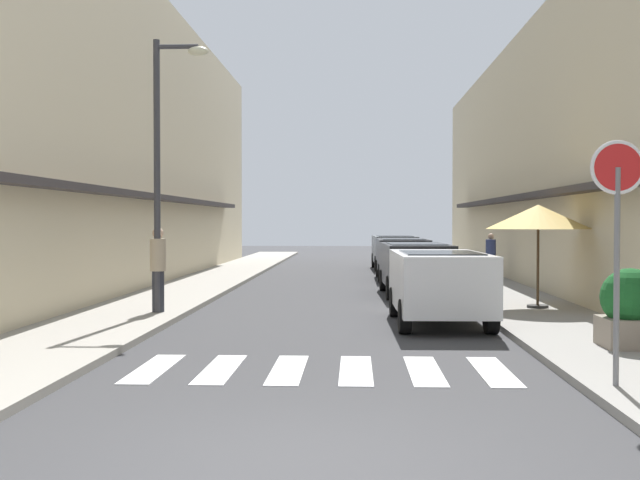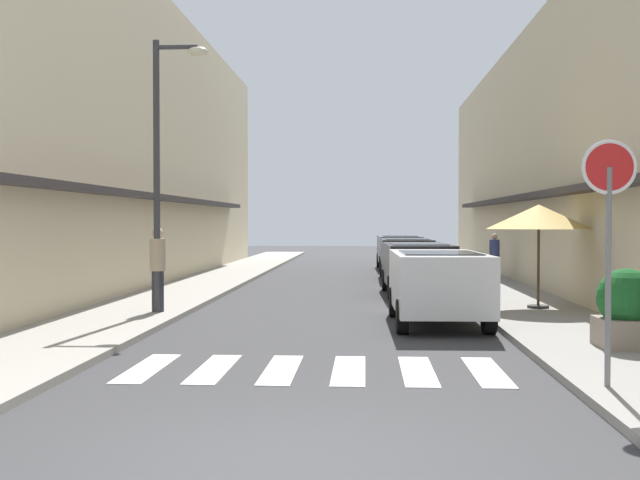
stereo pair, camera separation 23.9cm
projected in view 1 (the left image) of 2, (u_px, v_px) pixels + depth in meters
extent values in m
plane|color=#38383A|center=(339.00, 294.00, 22.51)|extent=(87.62, 87.62, 0.00)
cube|color=#9E998E|center=(186.00, 291.00, 22.71)|extent=(2.49, 55.76, 0.12)
cube|color=gray|center=(495.00, 292.00, 22.31)|extent=(2.49, 55.76, 0.12)
cube|color=beige|center=(70.00, 135.00, 23.76)|extent=(5.00, 37.84, 9.38)
cube|color=#332D2D|center=(160.00, 198.00, 23.68)|extent=(0.50, 26.49, 0.16)
cube|color=beige|center=(618.00, 154.00, 23.04)|extent=(5.00, 37.84, 8.16)
cube|color=#332D2D|center=(523.00, 197.00, 23.19)|extent=(0.50, 26.49, 0.16)
cube|color=silver|center=(154.00, 368.00, 11.03)|extent=(0.45, 2.20, 0.01)
cube|color=silver|center=(221.00, 369.00, 10.98)|extent=(0.45, 2.20, 0.01)
cube|color=silver|center=(288.00, 370.00, 10.94)|extent=(0.45, 2.20, 0.01)
cube|color=silver|center=(356.00, 370.00, 10.90)|extent=(0.45, 2.20, 0.01)
cube|color=silver|center=(424.00, 371.00, 10.86)|extent=(0.45, 2.20, 0.01)
cube|color=silver|center=(493.00, 371.00, 10.81)|extent=(0.45, 2.20, 0.01)
cube|color=silver|center=(439.00, 281.00, 15.75)|extent=(1.82, 3.99, 1.13)
cube|color=black|center=(440.00, 266.00, 15.54)|extent=(1.51, 2.24, 0.56)
cylinder|color=black|center=(395.00, 302.00, 17.08)|extent=(0.23, 0.64, 0.64)
cylinder|color=black|center=(468.00, 302.00, 17.04)|extent=(0.23, 0.64, 0.64)
cylinder|color=black|center=(405.00, 316.00, 14.48)|extent=(0.23, 0.64, 0.64)
cylinder|color=black|center=(491.00, 317.00, 14.43)|extent=(0.23, 0.64, 0.64)
cube|color=black|center=(415.00, 264.00, 22.01)|extent=(1.88, 4.20, 1.13)
cube|color=black|center=(416.00, 253.00, 21.80)|extent=(1.54, 2.37, 0.56)
cylinder|color=black|center=(384.00, 280.00, 23.40)|extent=(0.24, 0.65, 0.64)
cylinder|color=black|center=(437.00, 280.00, 23.38)|extent=(0.24, 0.65, 0.64)
cylinder|color=black|center=(391.00, 288.00, 20.67)|extent=(0.24, 0.65, 0.64)
cylinder|color=black|center=(451.00, 288.00, 20.65)|extent=(0.24, 0.65, 0.64)
cube|color=black|center=(402.00, 255.00, 27.95)|extent=(1.75, 3.95, 1.13)
cube|color=black|center=(403.00, 247.00, 27.75)|extent=(1.47, 2.21, 0.56)
cylinder|color=black|center=(379.00, 268.00, 29.30)|extent=(0.22, 0.64, 0.64)
cylinder|color=black|center=(422.00, 269.00, 29.23)|extent=(0.22, 0.64, 0.64)
cylinder|color=black|center=(381.00, 273.00, 26.70)|extent=(0.22, 0.64, 0.64)
cylinder|color=black|center=(428.00, 273.00, 26.63)|extent=(0.22, 0.64, 0.64)
cube|color=#4C5156|center=(394.00, 249.00, 33.87)|extent=(1.84, 4.29, 1.13)
cube|color=black|center=(394.00, 242.00, 33.65)|extent=(1.52, 2.41, 0.56)
cylinder|color=black|center=(374.00, 260.00, 35.30)|extent=(0.23, 0.64, 0.64)
cylinder|color=black|center=(409.00, 260.00, 35.27)|extent=(0.23, 0.64, 0.64)
cylinder|color=black|center=(377.00, 264.00, 32.50)|extent=(0.23, 0.64, 0.64)
cylinder|color=black|center=(416.00, 264.00, 32.46)|extent=(0.23, 0.64, 0.64)
cylinder|color=slate|center=(617.00, 277.00, 9.30)|extent=(0.07, 0.07, 2.60)
cylinder|color=red|center=(618.00, 167.00, 9.27)|extent=(0.64, 0.03, 0.64)
torus|color=white|center=(618.00, 167.00, 9.27)|extent=(0.65, 0.05, 0.65)
cylinder|color=#38383D|center=(157.00, 177.00, 16.80)|extent=(0.14, 0.14, 5.85)
cylinder|color=#38383D|center=(177.00, 47.00, 16.72)|extent=(0.90, 0.10, 0.10)
ellipsoid|color=beige|center=(198.00, 51.00, 16.70)|extent=(0.44, 0.28, 0.20)
cylinder|color=#262626|center=(538.00, 306.00, 17.78)|extent=(0.48, 0.48, 0.06)
cylinder|color=#4C3823|center=(538.00, 262.00, 17.76)|extent=(0.06, 0.06, 2.07)
cone|color=#D8B259|center=(538.00, 217.00, 17.73)|extent=(2.34, 2.34, 0.55)
cube|color=gray|center=(630.00, 332.00, 12.20)|extent=(0.87, 0.87, 0.46)
sphere|color=#195623|center=(630.00, 297.00, 12.18)|extent=(0.91, 0.91, 0.91)
cylinder|color=#282B33|center=(158.00, 291.00, 16.94)|extent=(0.26, 0.26, 0.89)
cylinder|color=tan|center=(158.00, 255.00, 16.92)|extent=(0.34, 0.34, 0.70)
sphere|color=tan|center=(158.00, 233.00, 16.91)|extent=(0.24, 0.24, 0.24)
cylinder|color=#282B33|center=(491.00, 268.00, 26.29)|extent=(0.26, 0.26, 0.76)
cylinder|color=navy|center=(491.00, 248.00, 26.28)|extent=(0.34, 0.34, 0.60)
sphere|color=tan|center=(491.00, 236.00, 26.27)|extent=(0.20, 0.20, 0.20)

